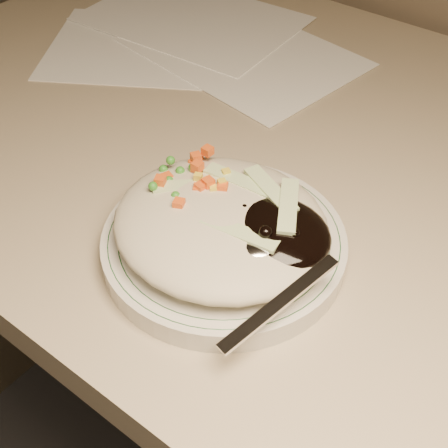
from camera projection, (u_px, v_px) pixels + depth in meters
The scene contains 5 objects.
desk at pixel (380, 320), 0.76m from camera, with size 1.40×0.70×0.74m.
plate at pixel (224, 245), 0.56m from camera, with size 0.22×0.22×0.02m, color silver.
plate_rim at pixel (224, 237), 0.55m from camera, with size 0.21×0.21×0.00m.
meal at pixel (227, 222), 0.54m from camera, with size 0.21×0.19×0.05m.
papers at pixel (198, 38), 0.87m from camera, with size 0.44×0.37×0.00m.
Camera 1 is at (0.14, 0.89, 1.15)m, focal length 50.00 mm.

